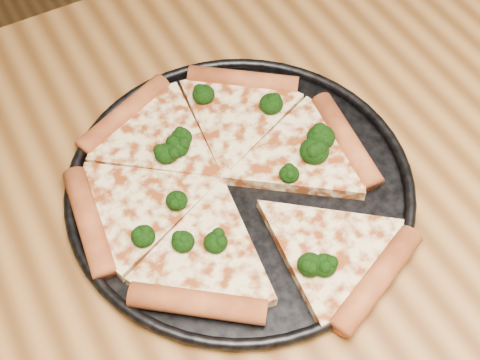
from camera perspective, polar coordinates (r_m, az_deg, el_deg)
dining_table at (r=0.72m, az=7.67°, el=-9.38°), size 1.20×0.90×0.75m
pizza_pan at (r=0.66m, az=-0.00°, el=-0.42°), size 0.34×0.34×0.02m
pizza at (r=0.66m, az=-0.97°, el=-0.22°), size 0.30×0.35×0.02m
broccoli_florets at (r=0.65m, az=0.52°, el=0.87°), size 0.23×0.26×0.02m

